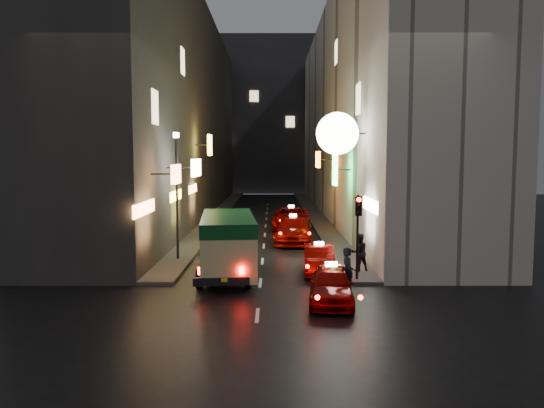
{
  "coord_description": "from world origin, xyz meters",
  "views": [
    {
      "loc": [
        0.48,
        -13.0,
        5.21
      ],
      "look_at": [
        0.48,
        13.0,
        2.87
      ],
      "focal_mm": 35.0,
      "sensor_mm": 36.0,
      "label": 1
    }
  ],
  "objects_px": {
    "pedestrian_crossing": "(348,269)",
    "lamp_post": "(177,187)",
    "taxi_near": "(331,282)",
    "traffic_light": "(358,218)",
    "minibus": "(228,238)"
  },
  "relations": [
    {
      "from": "pedestrian_crossing",
      "to": "traffic_light",
      "type": "bearing_deg",
      "value": -30.13
    },
    {
      "from": "minibus",
      "to": "traffic_light",
      "type": "xyz_separation_m",
      "value": [
        5.42,
        -1.07,
        0.99
      ]
    },
    {
      "from": "pedestrian_crossing",
      "to": "taxi_near",
      "type": "bearing_deg",
      "value": 129.11
    },
    {
      "from": "pedestrian_crossing",
      "to": "lamp_post",
      "type": "height_order",
      "value": "lamp_post"
    },
    {
      "from": "taxi_near",
      "to": "lamp_post",
      "type": "xyz_separation_m",
      "value": [
        -6.79,
        7.49,
        2.96
      ]
    },
    {
      "from": "pedestrian_crossing",
      "to": "lamp_post",
      "type": "bearing_deg",
      "value": 36.88
    },
    {
      "from": "lamp_post",
      "to": "taxi_near",
      "type": "bearing_deg",
      "value": -47.82
    },
    {
      "from": "taxi_near",
      "to": "traffic_light",
      "type": "distance_m",
      "value": 3.8
    },
    {
      "from": "taxi_near",
      "to": "lamp_post",
      "type": "height_order",
      "value": "lamp_post"
    },
    {
      "from": "traffic_light",
      "to": "lamp_post",
      "type": "height_order",
      "value": "lamp_post"
    },
    {
      "from": "pedestrian_crossing",
      "to": "traffic_light",
      "type": "xyz_separation_m",
      "value": [
        0.7,
        2.1,
        1.64
      ]
    },
    {
      "from": "minibus",
      "to": "lamp_post",
      "type": "bearing_deg",
      "value": 128.82
    },
    {
      "from": "minibus",
      "to": "pedestrian_crossing",
      "type": "height_order",
      "value": "minibus"
    },
    {
      "from": "minibus",
      "to": "pedestrian_crossing",
      "type": "bearing_deg",
      "value": -33.87
    },
    {
      "from": "lamp_post",
      "to": "traffic_light",
      "type": "bearing_deg",
      "value": -28.91
    }
  ]
}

